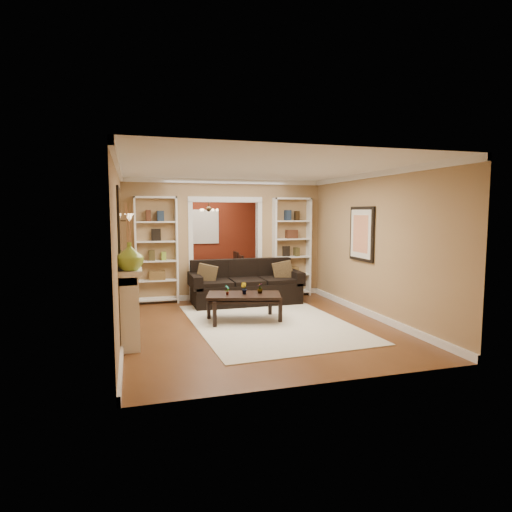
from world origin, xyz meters
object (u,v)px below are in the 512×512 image
object	(u,v)px
fireplace	(131,301)
dining_table	(210,277)
bookshelf_left	(156,250)
coffee_table	(244,308)
bookshelf_right	(291,247)
sofa	(246,282)

from	to	relation	value
fireplace	dining_table	distance (m)	4.69
bookshelf_left	coffee_table	bearing A→B (deg)	-55.08
bookshelf_right	coffee_table	bearing A→B (deg)	-129.85
bookshelf_right	bookshelf_left	bearing A→B (deg)	180.00
bookshelf_right	fireplace	xyz separation A→B (m)	(-3.64, -2.53, -0.57)
dining_table	sofa	bearing A→B (deg)	-170.48
dining_table	bookshelf_left	bearing A→B (deg)	139.76
sofa	bookshelf_left	size ratio (longest dim) A/B	1.04
coffee_table	fireplace	distance (m)	2.04
fireplace	dining_table	world-z (taller)	fireplace
sofa	bookshelf_left	bearing A→B (deg)	162.43
coffee_table	fireplace	size ratio (longest dim) A/B	0.77
sofa	coffee_table	world-z (taller)	sofa
bookshelf_left	fireplace	size ratio (longest dim) A/B	1.35
coffee_table	dining_table	distance (m)	3.73
sofa	bookshelf_left	distance (m)	2.04
bookshelf_right	fireplace	bearing A→B (deg)	-145.20
bookshelf_left	fireplace	xyz separation A→B (m)	(-0.54, -2.53, -0.57)
bookshelf_right	sofa	bearing A→B (deg)	-155.42
bookshelf_left	dining_table	distance (m)	2.41
bookshelf_left	dining_table	size ratio (longest dim) A/B	1.52
coffee_table	bookshelf_left	distance (m)	2.63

